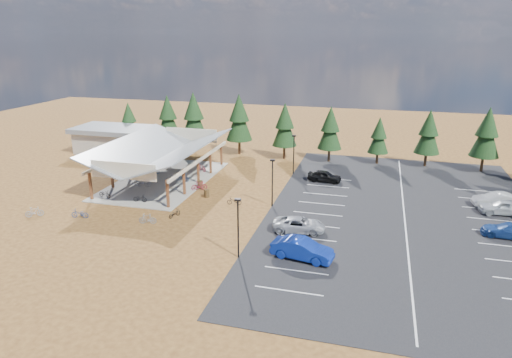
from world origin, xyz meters
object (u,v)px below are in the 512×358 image
(bike_13, at_px, (148,219))
(car_7, at_px, (509,230))
(outbuilding, at_px, (112,139))
(lamp_post_1, at_px, (272,179))
(bike_5, at_px, (174,180))
(bike_6, at_px, (182,177))
(lamp_post_2, at_px, (294,152))
(bike_4, at_px, (140,198))
(bike_9, at_px, (34,212))
(bike_7, at_px, (201,168))
(bike_10, at_px, (80,214))
(bike_pavilion, at_px, (162,151))
(lamp_post_0, at_px, (238,224))
(car_8, at_px, (503,207))
(bike_3, at_px, (165,159))
(car_2, at_px, (299,225))
(bike_1, at_px, (143,182))
(car_1, at_px, (302,249))
(bike_2, at_px, (153,170))
(bike_15, at_px, (199,186))
(bike_16, at_px, (234,201))
(bike_0, at_px, (105,194))
(car_4, at_px, (324,176))
(trash_bin_0, at_px, (207,193))
(bike_12, at_px, (174,213))
(car_9, at_px, (496,200))
(trash_bin_1, at_px, (200,184))

(bike_13, distance_m, car_7, 33.30)
(outbuilding, distance_m, lamp_post_1, 33.13)
(bike_5, bearing_deg, bike_6, -16.22)
(lamp_post_1, xyz_separation_m, lamp_post_2, (0.00, 12.00, 0.00))
(bike_4, height_order, bike_9, bike_9)
(bike_7, bearing_deg, bike_10, -178.45)
(bike_pavilion, relative_size, lamp_post_0, 3.77)
(car_8, bearing_deg, bike_5, -93.58)
(lamp_post_0, xyz_separation_m, bike_3, (-18.59, 24.50, -2.43))
(lamp_post_1, xyz_separation_m, car_2, (3.91, -5.72, -2.26))
(bike_pavilion, bearing_deg, lamp_post_1, -18.43)
(bike_1, distance_m, car_1, 24.80)
(bike_2, bearing_deg, bike_15, -113.65)
(bike_4, height_order, car_1, car_1)
(outbuilding, bearing_deg, car_1, -38.29)
(bike_16, bearing_deg, car_2, 48.94)
(bike_10, bearing_deg, bike_0, -180.00)
(bike_1, relative_size, bike_9, 1.07)
(bike_4, height_order, car_4, car_4)
(bike_16, distance_m, car_7, 26.35)
(bike_16, bearing_deg, trash_bin_0, -119.30)
(trash_bin_0, bearing_deg, lamp_post_1, -5.46)
(outbuilding, height_order, bike_2, outbuilding)
(car_7, bearing_deg, bike_pavilion, -93.00)
(bike_pavilion, xyz_separation_m, trash_bin_0, (7.31, -4.26, -3.37))
(car_4, bearing_deg, lamp_post_2, 67.85)
(bike_2, height_order, car_7, car_7)
(bike_3, distance_m, bike_12, 20.53)
(trash_bin_0, distance_m, bike_0, 11.31)
(bike_13, xyz_separation_m, car_9, (33.36, 13.56, 0.29))
(outbuilding, bearing_deg, trash_bin_1, -32.76)
(car_4, xyz_separation_m, car_9, (18.54, -3.89, 0.07))
(lamp_post_2, height_order, bike_0, lamp_post_2)
(trash_bin_1, height_order, car_4, car_4)
(bike_3, relative_size, car_2, 0.31)
(bike_13, distance_m, car_1, 15.90)
(trash_bin_1, bearing_deg, car_2, -34.37)
(car_1, bearing_deg, bike_12, 78.35)
(lamp_post_2, xyz_separation_m, bike_12, (-8.73, -17.51, -2.58))
(bike_13, distance_m, car_8, 35.52)
(trash_bin_1, distance_m, car_8, 32.68)
(bike_4, bearing_deg, bike_3, 10.82)
(trash_bin_0, bearing_deg, car_2, -29.12)
(bike_0, xyz_separation_m, car_7, (40.79, 0.61, 0.17))
(bike_3, distance_m, bike_5, 10.31)
(bike_6, bearing_deg, car_8, -79.65)
(bike_2, distance_m, car_8, 40.83)
(lamp_post_2, bearing_deg, bike_2, -164.60)
(trash_bin_1, relative_size, bike_0, 0.54)
(bike_7, xyz_separation_m, car_8, (34.94, -5.72, 0.26))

